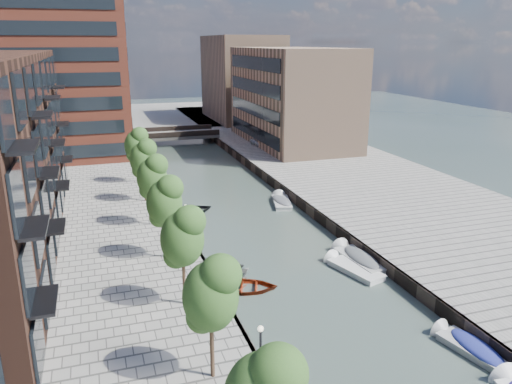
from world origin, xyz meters
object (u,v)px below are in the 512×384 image
tree_1 (210,292)px  tree_2 (182,235)px  sloop_3 (226,281)px  motorboat_1 (357,258)px  motorboat_2 (349,268)px  bridge (176,135)px  motorboat_4 (281,201)px  car (258,142)px  sloop_4 (190,213)px  motorboat_3 (469,347)px  tree_3 (164,200)px  tree_5 (143,157)px  tree_6 (136,144)px  sloop_1 (216,269)px  sloop_2 (246,290)px  tree_4 (152,175)px

tree_1 → tree_2: (0.00, 7.00, 0.00)m
sloop_3 → motorboat_1: (10.28, 0.20, 0.21)m
motorboat_2 → sloop_3: bearing=174.1°
bridge → motorboat_4: bridge is taller
bridge → car: (10.41, -10.82, 0.20)m
sloop_4 → motorboat_3: (9.92, -26.66, 0.18)m
motorboat_3 → motorboat_4: (-0.47, 26.85, 0.01)m
tree_1 → sloop_3: size_ratio=1.36×
tree_2 → tree_3: 7.00m
bridge → car: 15.01m
bridge → sloop_3: 50.38m
tree_3 → motorboat_2: size_ratio=1.20×
tree_2 → motorboat_1: 15.23m
tree_2 → sloop_4: 19.90m
motorboat_1 → car: car is taller
bridge → car: size_ratio=3.74×
tree_5 → motorboat_4: tree_5 is taller
tree_3 → tree_6: same height
tree_1 → motorboat_4: bearing=62.8°
car → sloop_1: bearing=-118.7°
tree_5 → bridge: bearing=75.6°
sloop_2 → sloop_3: bearing=50.2°
sloop_3 → tree_2: bearing=114.5°
motorboat_2 → motorboat_3: 10.92m
tree_1 → sloop_3: tree_1 is taller
tree_1 → motorboat_2: 16.79m
motorboat_3 → bridge: bearing=94.9°
sloop_4 → sloop_1: bearing=164.4°
tree_5 → motorboat_3: size_ratio=1.26×
sloop_2 → tree_1: bearing=173.4°
tree_6 → sloop_3: 24.93m
tree_5 → sloop_4: (3.89, -2.22, -5.31)m
tree_3 → motorboat_2: 14.12m
tree_3 → motorboat_4: bearing=41.9°
tree_6 → car: bearing=38.8°
sloop_2 → tree_2: bearing=136.4°
bridge → sloop_2: bridge is taller
tree_3 → tree_6: (0.00, 21.00, 0.00)m
motorboat_4 → tree_2: bearing=-125.1°
car → tree_2: bearing=-119.6°
tree_2 → tree_5: size_ratio=1.00×
tree_4 → motorboat_3: tree_4 is taller
tree_2 → tree_6: size_ratio=1.00×
tree_3 → sloop_3: (3.47, -3.11, -5.31)m
tree_2 → sloop_2: (4.44, 2.31, -5.31)m
tree_1 → tree_6: bearing=90.0°
tree_2 → sloop_4: (3.89, 18.78, -5.31)m
sloop_3 → bridge: bearing=-29.4°
tree_1 → motorboat_3: (13.81, -0.88, -5.13)m
sloop_2 → sloop_3: size_ratio=0.98×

